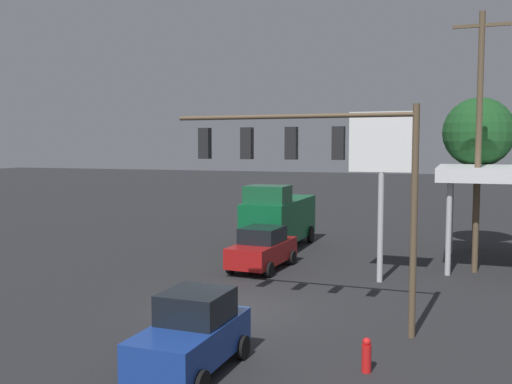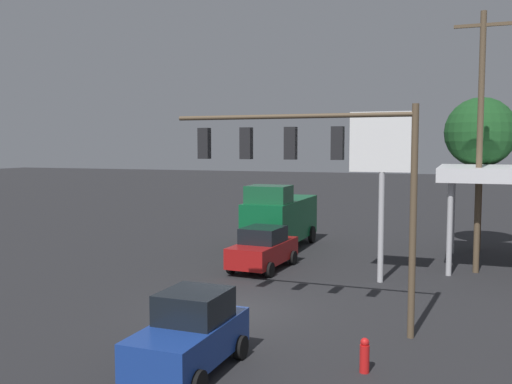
% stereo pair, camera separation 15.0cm
% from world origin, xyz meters
% --- Properties ---
extents(ground_plane, '(200.00, 200.00, 0.00)m').
position_xyz_m(ground_plane, '(0.00, 0.00, 0.00)').
color(ground_plane, '#262628').
extents(traffic_signal_assembly, '(7.60, 0.43, 6.81)m').
position_xyz_m(traffic_signal_assembly, '(-2.84, 0.86, 5.16)').
color(traffic_signal_assembly, brown).
rests_on(traffic_signal_assembly, ground).
extents(utility_pole, '(2.40, 0.26, 11.37)m').
position_xyz_m(utility_pole, '(-7.82, -9.00, 5.98)').
color(utility_pole, brown).
rests_on(utility_pole, ground).
extents(price_sign, '(2.64, 0.27, 6.99)m').
position_xyz_m(price_sign, '(-4.09, -5.74, 5.31)').
color(price_sign, '#B7B7BC').
rests_on(price_sign, ground).
extents(hatchback_crossing, '(2.01, 3.83, 1.97)m').
position_xyz_m(hatchback_crossing, '(-0.94, 5.30, 0.95)').
color(hatchback_crossing, navy).
rests_on(hatchback_crossing, ground).
extents(sedan_far, '(2.28, 4.51, 1.93)m').
position_xyz_m(sedan_far, '(1.27, -6.41, 0.95)').
color(sedan_far, maroon).
rests_on(sedan_far, ground).
extents(delivery_truck, '(2.57, 6.80, 3.58)m').
position_xyz_m(delivery_truck, '(2.15, -11.67, 1.69)').
color(delivery_truck, '#0C592D').
rests_on(delivery_truck, ground).
extents(street_tree, '(3.71, 3.71, 8.18)m').
position_xyz_m(street_tree, '(-7.96, -14.87, 6.27)').
color(street_tree, '#4C331E').
rests_on(street_tree, ground).
extents(fire_hydrant, '(0.24, 0.24, 0.88)m').
position_xyz_m(fire_hydrant, '(-5.05, 3.94, 0.44)').
color(fire_hydrant, red).
rests_on(fire_hydrant, ground).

